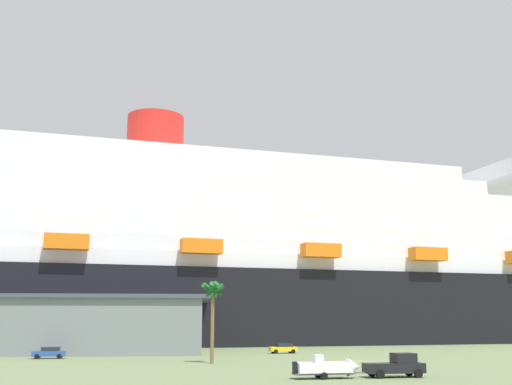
# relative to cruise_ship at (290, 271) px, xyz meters

# --- Properties ---
(ground_plane) EXTENTS (600.00, 600.00, 0.00)m
(ground_plane) POSITION_rel_cruise_ship_xyz_m (-6.37, -33.14, -16.49)
(ground_plane) COLOR #66754C
(cruise_ship) EXTENTS (260.00, 62.99, 60.46)m
(cruise_ship) POSITION_rel_cruise_ship_xyz_m (0.00, 0.00, 0.00)
(cruise_ship) COLOR black
(cruise_ship) RESTS_ON ground_plane
(terminal_building) EXTENTS (65.67, 34.12, 9.07)m
(terminal_building) POSITION_rel_cruise_ship_xyz_m (-54.20, -31.16, -11.93)
(terminal_building) COLOR slate
(terminal_building) RESTS_ON ground_plane
(pickup_truck) EXTENTS (5.64, 2.38, 2.20)m
(pickup_truck) POSITION_rel_cruise_ship_xyz_m (-10.56, -85.64, -15.44)
(pickup_truck) COLOR black
(pickup_truck) RESTS_ON ground_plane
(small_boat_on_trailer) EXTENTS (7.09, 2.10, 2.15)m
(small_boat_on_trailer) POSITION_rel_cruise_ship_xyz_m (-17.04, -85.78, -15.52)
(small_boat_on_trailer) COLOR #595960
(small_boat_on_trailer) RESTS_ON ground_plane
(palm_tree) EXTENTS (3.16, 3.14, 9.99)m
(palm_tree) POSITION_rel_cruise_ship_xyz_m (-25.43, -64.01, -8.27)
(palm_tree) COLOR brown
(palm_tree) RESTS_ON ground_plane
(parked_car_blue_suv) EXTENTS (4.47, 2.16, 1.58)m
(parked_car_blue_suv) POSITION_rel_cruise_ship_xyz_m (-46.46, -49.70, -15.65)
(parked_car_blue_suv) COLOR #264C99
(parked_car_blue_suv) RESTS_ON ground_plane
(parked_car_yellow_taxi) EXTENTS (4.45, 2.23, 1.58)m
(parked_car_yellow_taxi) POSITION_rel_cruise_ship_xyz_m (-11.46, -42.26, -15.66)
(parked_car_yellow_taxi) COLOR yellow
(parked_car_yellow_taxi) RESTS_ON ground_plane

